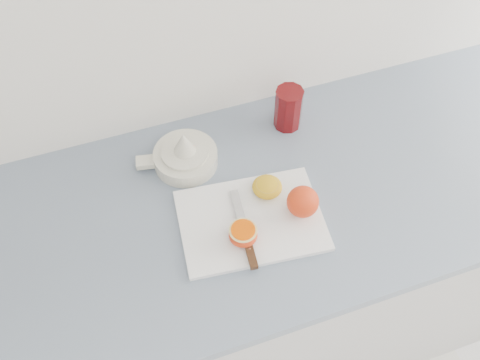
{
  "coord_description": "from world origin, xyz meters",
  "views": [
    {
      "loc": [
        -0.06,
        1.04,
        1.93
      ],
      "look_at": [
        0.17,
        1.71,
        0.96
      ],
      "focal_mm": 40.0,
      "sensor_mm": 36.0,
      "label": 1
    }
  ],
  "objects_px": {
    "cutting_board": "(251,220)",
    "citrus_juicer": "(185,155)",
    "half_orange": "(243,234)",
    "counter": "(236,286)",
    "red_tumbler": "(288,110)"
  },
  "relations": [
    {
      "from": "counter",
      "to": "red_tumbler",
      "type": "xyz_separation_m",
      "value": [
        0.21,
        0.19,
        0.5
      ]
    },
    {
      "from": "citrus_juicer",
      "to": "red_tumbler",
      "type": "height_order",
      "value": "red_tumbler"
    },
    {
      "from": "red_tumbler",
      "to": "half_orange",
      "type": "bearing_deg",
      "value": -127.37
    },
    {
      "from": "counter",
      "to": "red_tumbler",
      "type": "distance_m",
      "value": 0.57
    },
    {
      "from": "half_orange",
      "to": "cutting_board",
      "type": "bearing_deg",
      "value": 51.08
    },
    {
      "from": "cutting_board",
      "to": "half_orange",
      "type": "height_order",
      "value": "half_orange"
    },
    {
      "from": "citrus_juicer",
      "to": "red_tumbler",
      "type": "relative_size",
      "value": 1.71
    },
    {
      "from": "cutting_board",
      "to": "citrus_juicer",
      "type": "bearing_deg",
      "value": 113.82
    },
    {
      "from": "cutting_board",
      "to": "citrus_juicer",
      "type": "xyz_separation_m",
      "value": [
        -0.09,
        0.21,
        0.02
      ]
    },
    {
      "from": "half_orange",
      "to": "counter",
      "type": "bearing_deg",
      "value": 81.51
    },
    {
      "from": "red_tumbler",
      "to": "counter",
      "type": "bearing_deg",
      "value": -137.34
    },
    {
      "from": "counter",
      "to": "cutting_board",
      "type": "height_order",
      "value": "cutting_board"
    },
    {
      "from": "counter",
      "to": "citrus_juicer",
      "type": "relative_size",
      "value": 13.22
    },
    {
      "from": "citrus_juicer",
      "to": "half_orange",
      "type": "bearing_deg",
      "value": -76.76
    },
    {
      "from": "counter",
      "to": "red_tumbler",
      "type": "height_order",
      "value": "red_tumbler"
    }
  ]
}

